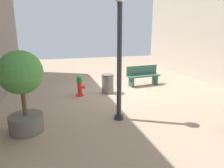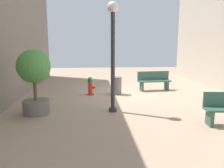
% 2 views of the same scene
% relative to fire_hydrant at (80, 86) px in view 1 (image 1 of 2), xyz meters
% --- Properties ---
extents(ground_plane, '(23.40, 23.40, 0.00)m').
position_rel_fire_hydrant_xyz_m(ground_plane, '(-1.75, -0.14, -0.41)').
color(ground_plane, tan).
extents(fire_hydrant, '(0.39, 0.42, 0.83)m').
position_rel_fire_hydrant_xyz_m(fire_hydrant, '(0.00, 0.00, 0.00)').
color(fire_hydrant, red).
rests_on(fire_hydrant, ground_plane).
extents(bench_near, '(1.68, 0.59, 0.95)m').
position_rel_fire_hydrant_xyz_m(bench_near, '(-3.18, -0.78, 0.08)').
color(bench_near, '#33594C').
rests_on(bench_near, ground_plane).
extents(planter_tree, '(1.09, 1.09, 2.14)m').
position_rel_fire_hydrant_xyz_m(planter_tree, '(1.79, 2.67, 0.89)').
color(planter_tree, slate).
rests_on(planter_tree, ground_plane).
extents(street_lamp, '(0.36, 0.36, 3.67)m').
position_rel_fire_hydrant_xyz_m(street_lamp, '(-0.80, 2.62, 1.88)').
color(street_lamp, '#2D2D33').
rests_on(street_lamp, ground_plane).
extents(trash_bin, '(0.52, 0.52, 0.81)m').
position_rel_fire_hydrant_xyz_m(trash_bin, '(-1.19, -0.03, -0.01)').
color(trash_bin, slate).
rests_on(trash_bin, ground_plane).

